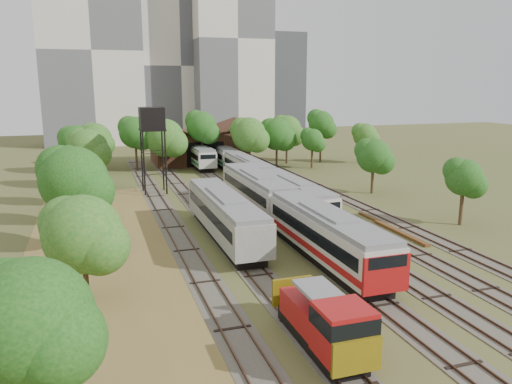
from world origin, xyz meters
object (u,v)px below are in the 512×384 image
object	(u,v)px
railcar_red_set	(286,210)
railcar_green_set	(248,169)
shunter_locomotive	(327,325)
water_tower	(152,121)

from	to	relation	value
railcar_red_set	railcar_green_set	size ratio (longest dim) A/B	0.66
railcar_red_set	shunter_locomotive	world-z (taller)	railcar_red_set
shunter_locomotive	railcar_red_set	bearing A→B (deg)	74.11
water_tower	shunter_locomotive	bearing A→B (deg)	-85.07
railcar_green_set	shunter_locomotive	bearing A→B (deg)	-102.26
railcar_green_set	shunter_locomotive	world-z (taller)	railcar_green_set
railcar_red_set	railcar_green_set	xyz separation A→B (m)	(4.00, 24.93, -0.36)
railcar_green_set	water_tower	distance (m)	15.90
railcar_red_set	water_tower	size ratio (longest dim) A/B	3.16
railcar_red_set	shunter_locomotive	size ratio (longest dim) A/B	4.27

